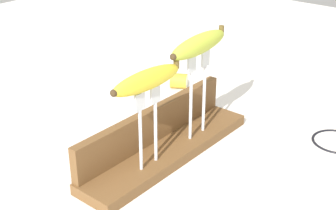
% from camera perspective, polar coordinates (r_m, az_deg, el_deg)
% --- Properties ---
extents(ground_plane, '(3.00, 3.00, 0.00)m').
position_cam_1_polar(ground_plane, '(1.07, 0.00, -5.98)').
color(ground_plane, silver).
extents(wooden_board, '(0.47, 0.11, 0.02)m').
position_cam_1_polar(wooden_board, '(1.07, 0.00, -5.43)').
color(wooden_board, brown).
rests_on(wooden_board, ground).
extents(board_backstop, '(0.46, 0.02, 0.08)m').
position_cam_1_polar(board_backstop, '(1.07, -1.75, -2.27)').
color(board_backstop, brown).
rests_on(board_backstop, wooden_board).
extents(fork_stand_left, '(0.07, 0.01, 0.17)m').
position_cam_1_polar(fork_stand_left, '(0.95, -2.40, -1.88)').
color(fork_stand_left, silver).
rests_on(fork_stand_left, wooden_board).
extents(fork_stand_right, '(0.08, 0.01, 0.20)m').
position_cam_1_polar(fork_stand_right, '(1.06, 3.57, 2.07)').
color(fork_stand_right, silver).
rests_on(fork_stand_right, wooden_board).
extents(banana_raised_left, '(0.18, 0.04, 0.04)m').
position_cam_1_polar(banana_raised_left, '(0.91, -2.50, 3.01)').
color(banana_raised_left, yellow).
rests_on(banana_raised_left, fork_stand_left).
extents(banana_raised_right, '(0.20, 0.06, 0.04)m').
position_cam_1_polar(banana_raised_right, '(1.02, 3.72, 7.22)').
color(banana_raised_right, '#B2C138').
rests_on(banana_raised_right, fork_stand_right).
extents(banana_chunk_near, '(0.06, 0.06, 0.04)m').
position_cam_1_polar(banana_chunk_near, '(1.40, 1.33, 2.88)').
color(banana_chunk_near, gold).
rests_on(banana_chunk_near, ground).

